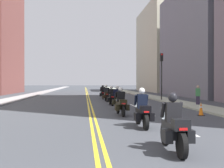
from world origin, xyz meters
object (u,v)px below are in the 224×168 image
(motorcycle_3, at_px, (117,99))
(pedestrian_0, at_px, (198,95))
(motorcycle_6, at_px, (103,93))
(motorcycle_1, at_px, (142,112))
(motorcycle_5, at_px, (106,95))
(motorcycle_0, at_px, (174,128))
(motorcycle_7, at_px, (103,92))
(traffic_light_near, at_px, (162,68))
(motorcycle_2, at_px, (121,104))
(motorcycle_4, at_px, (112,97))
(traffic_cone_1, at_px, (201,109))

(motorcycle_3, height_order, pedestrian_0, motorcycle_3)
(motorcycle_6, height_order, pedestrian_0, pedestrian_0)
(motorcycle_1, distance_m, motorcycle_6, 19.69)
(motorcycle_5, bearing_deg, motorcycle_0, -89.71)
(motorcycle_7, bearing_deg, motorcycle_5, -88.20)
(traffic_light_near, height_order, pedestrian_0, traffic_light_near)
(motorcycle_3, height_order, traffic_light_near, traffic_light_near)
(motorcycle_2, distance_m, motorcycle_3, 3.83)
(motorcycle_1, xyz_separation_m, motorcycle_4, (-0.18, 11.32, 0.00))
(motorcycle_3, xyz_separation_m, motorcycle_6, (-0.27, 11.63, -0.02))
(motorcycle_3, bearing_deg, motorcycle_7, 92.69)
(motorcycle_3, distance_m, motorcycle_4, 3.26)
(motorcycle_0, distance_m, traffic_cone_1, 8.89)
(motorcycle_4, xyz_separation_m, motorcycle_7, (0.10, 11.92, -0.01))
(motorcycle_3, relative_size, motorcycle_7, 0.99)
(motorcycle_3, relative_size, pedestrian_0, 1.30)
(motorcycle_1, bearing_deg, motorcycle_2, 94.75)
(pedestrian_0, bearing_deg, traffic_cone_1, 89.26)
(motorcycle_0, xyz_separation_m, motorcycle_3, (-0.06, 12.21, 0.02))
(motorcycle_3, height_order, motorcycle_7, motorcycle_3)
(motorcycle_2, xyz_separation_m, motorcycle_5, (0.07, 11.40, 0.01))
(motorcycle_1, distance_m, motorcycle_7, 23.24)
(pedestrian_0, bearing_deg, motorcycle_1, 77.10)
(motorcycle_0, xyz_separation_m, motorcycle_1, (0.02, 4.16, -0.01))
(motorcycle_4, bearing_deg, traffic_cone_1, -61.70)
(motorcycle_1, bearing_deg, motorcycle_0, -90.15)
(traffic_light_near, bearing_deg, motorcycle_7, 127.69)
(motorcycle_7, bearing_deg, motorcycle_1, -86.58)
(motorcycle_6, bearing_deg, motorcycle_4, -87.59)
(traffic_light_near, bearing_deg, motorcycle_5, -174.70)
(traffic_cone_1, bearing_deg, motorcycle_7, 102.19)
(motorcycle_0, relative_size, traffic_cone_1, 2.87)
(motorcycle_7, height_order, pedestrian_0, pedestrian_0)
(motorcycle_3, height_order, motorcycle_5, motorcycle_3)
(traffic_light_near, relative_size, pedestrian_0, 2.95)
(traffic_cone_1, relative_size, pedestrian_0, 0.47)
(motorcycle_1, distance_m, traffic_cone_1, 5.56)
(traffic_cone_1, height_order, traffic_light_near, traffic_light_near)
(motorcycle_7, bearing_deg, motorcycle_6, -91.19)
(motorcycle_1, xyz_separation_m, motorcycle_7, (-0.08, 23.24, -0.01))
(pedestrian_0, bearing_deg, motorcycle_0, 85.54)
(motorcycle_2, relative_size, motorcycle_6, 1.05)
(motorcycle_6, bearing_deg, pedestrian_0, -53.38)
(motorcycle_0, height_order, motorcycle_6, motorcycle_0)
(motorcycle_7, height_order, traffic_light_near, traffic_light_near)
(motorcycle_4, distance_m, motorcycle_6, 8.37)
(motorcycle_2, relative_size, motorcycle_5, 0.98)
(pedestrian_0, bearing_deg, motorcycle_5, -19.14)
(motorcycle_1, bearing_deg, motorcycle_6, 91.18)
(motorcycle_0, xyz_separation_m, motorcycle_2, (-0.32, 8.39, 0.01))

